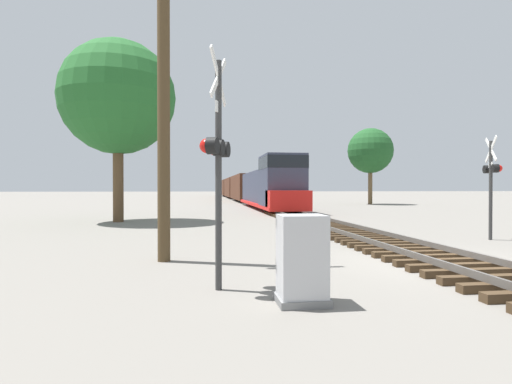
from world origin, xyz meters
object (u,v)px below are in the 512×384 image
object	(u,v)px
crossing_signal_near	(217,154)
tree_far_right	(118,98)
utility_pole	(164,60)
relay_cabinet	(302,260)
freight_train	(240,188)
crossing_signal_far	(492,176)
tree_mid_background	(370,151)

from	to	relation	value
crossing_signal_near	tree_far_right	world-z (taller)	tree_far_right
utility_pole	tree_far_right	size ratio (longest dim) A/B	1.00
utility_pole	tree_far_right	bearing A→B (deg)	106.19
crossing_signal_near	relay_cabinet	size ratio (longest dim) A/B	3.04
crossing_signal_near	utility_pole	world-z (taller)	utility_pole
freight_train	crossing_signal_far	world-z (taller)	freight_train
freight_train	relay_cabinet	xyz separation A→B (m)	(-4.22, -54.80, -1.19)
tree_far_right	tree_mid_background	world-z (taller)	tree_far_right
crossing_signal_far	freight_train	bearing A→B (deg)	21.36
crossing_signal_far	relay_cabinet	bearing A→B (deg)	143.87
freight_train	crossing_signal_far	size ratio (longest dim) A/B	19.53
tree_mid_background	utility_pole	bearing A→B (deg)	-121.31
crossing_signal_far	tree_mid_background	bearing A→B (deg)	-0.08
freight_train	crossing_signal_near	xyz separation A→B (m)	(-5.54, -53.74, 0.60)
utility_pole	crossing_signal_near	bearing A→B (deg)	-67.94
tree_far_right	crossing_signal_near	bearing A→B (deg)	-72.62
relay_cabinet	utility_pole	bearing A→B (deg)	121.97
utility_pole	tree_mid_background	size ratio (longest dim) A/B	1.15
freight_train	tree_far_right	world-z (taller)	tree_far_right
freight_train	crossing_signal_near	size ratio (longest dim) A/B	16.68
relay_cabinet	utility_pole	size ratio (longest dim) A/B	0.14
crossing_signal_near	relay_cabinet	bearing A→B (deg)	71.23
crossing_signal_far	tree_far_right	xyz separation A→B (m)	(-14.86, 9.72, 4.52)
crossing_signal_far	utility_pole	bearing A→B (deg)	119.37
tree_far_right	freight_train	bearing A→B (deg)	74.85
freight_train	tree_far_right	distance (m)	40.00
tree_mid_background	tree_far_right	bearing A→B (deg)	-139.07
crossing_signal_near	crossing_signal_far	bearing A→B (deg)	139.47
crossing_signal_far	tree_far_right	bearing A→B (deg)	72.83
utility_pole	tree_mid_background	xyz separation A→B (m)	(19.96, 32.83, 0.97)
utility_pole	tree_mid_background	world-z (taller)	utility_pole
relay_cabinet	tree_far_right	world-z (taller)	tree_far_right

